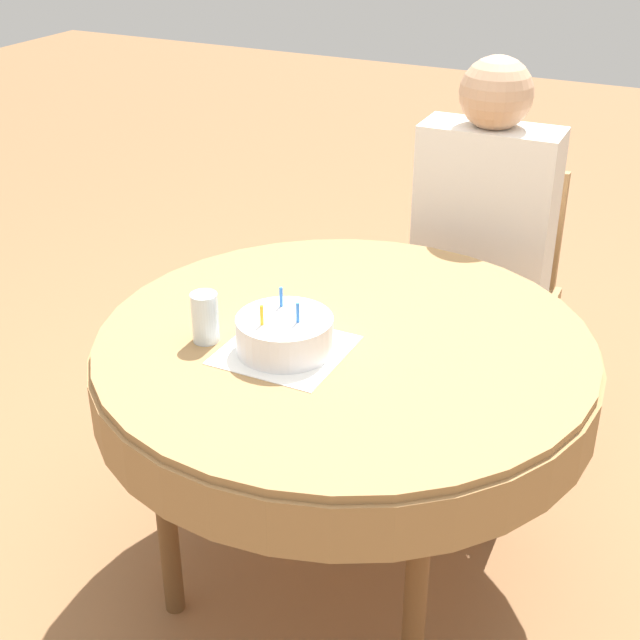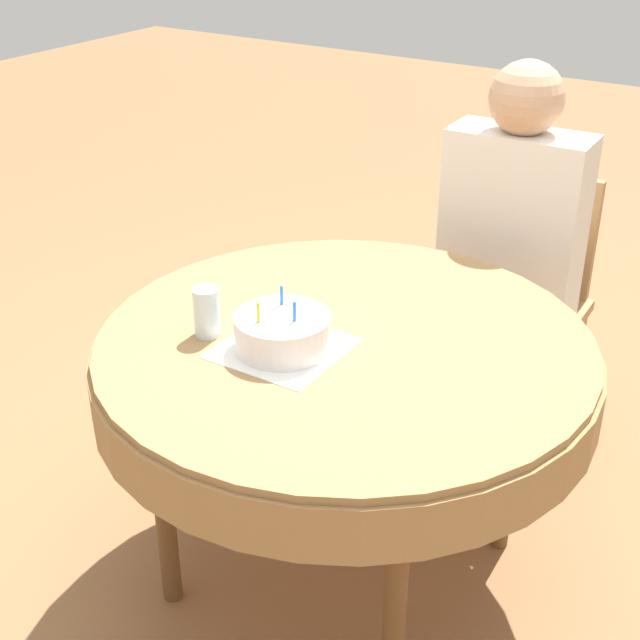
# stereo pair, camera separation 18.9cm
# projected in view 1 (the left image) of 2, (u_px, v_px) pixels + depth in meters

# --- Properties ---
(ground_plane) EXTENTS (12.00, 12.00, 0.00)m
(ground_plane) POSITION_uv_depth(u_px,v_px,m) (341.00, 567.00, 2.42)
(ground_plane) COLOR #8C603D
(dining_table) EXTENTS (1.19, 1.19, 0.72)m
(dining_table) POSITION_uv_depth(u_px,v_px,m) (344.00, 367.00, 2.12)
(dining_table) COLOR #9E7547
(dining_table) RESTS_ON ground_plane
(chair) EXTENTS (0.47, 0.47, 0.83)m
(chair) POSITION_uv_depth(u_px,v_px,m) (484.00, 287.00, 2.92)
(chair) COLOR #A37A4C
(chair) RESTS_ON ground_plane
(person) EXTENTS (0.42, 0.30, 1.21)m
(person) POSITION_uv_depth(u_px,v_px,m) (483.00, 219.00, 2.72)
(person) COLOR tan
(person) RESTS_ON ground_plane
(napkin) EXTENTS (0.27, 0.27, 0.00)m
(napkin) POSITION_uv_depth(u_px,v_px,m) (285.00, 350.00, 2.02)
(napkin) COLOR white
(napkin) RESTS_ON dining_table
(birthday_cake) EXTENTS (0.22, 0.22, 0.13)m
(birthday_cake) POSITION_uv_depth(u_px,v_px,m) (285.00, 334.00, 2.00)
(birthday_cake) COLOR white
(birthday_cake) RESTS_ON dining_table
(drinking_glass) EXTENTS (0.06, 0.06, 0.12)m
(drinking_glass) POSITION_uv_depth(u_px,v_px,m) (205.00, 317.00, 2.04)
(drinking_glass) COLOR silver
(drinking_glass) RESTS_ON dining_table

